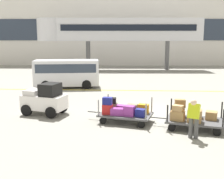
{
  "coord_description": "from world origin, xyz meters",
  "views": [
    {
      "loc": [
        -1.43,
        -13.29,
        3.78
      ],
      "look_at": [
        -1.6,
        0.81,
        1.14
      ],
      "focal_mm": 44.66,
      "sensor_mm": 36.0,
      "label": 1
    }
  ],
  "objects_px": {
    "baggage_tug": "(45,100)",
    "baggage_handler": "(194,117)",
    "baggage_cart_lead": "(124,111)",
    "shuttle_van": "(67,71)",
    "baggage_cart_middle": "(191,116)"
  },
  "relations": [
    {
      "from": "baggage_cart_lead",
      "to": "baggage_cart_middle",
      "type": "xyz_separation_m",
      "value": [
        2.8,
        -0.88,
        0.01
      ]
    },
    {
      "from": "baggage_handler",
      "to": "shuttle_van",
      "type": "xyz_separation_m",
      "value": [
        -6.64,
        11.01,
        0.37
      ]
    },
    {
      "from": "baggage_tug",
      "to": "shuttle_van",
      "type": "bearing_deg",
      "value": 91.57
    },
    {
      "from": "baggage_tug",
      "to": "baggage_cart_lead",
      "type": "xyz_separation_m",
      "value": [
        3.88,
        -1.28,
        -0.22
      ]
    },
    {
      "from": "baggage_cart_lead",
      "to": "baggage_handler",
      "type": "height_order",
      "value": "baggage_handler"
    },
    {
      "from": "baggage_cart_lead",
      "to": "baggage_cart_middle",
      "type": "bearing_deg",
      "value": -17.48
    },
    {
      "from": "baggage_cart_middle",
      "to": "baggage_handler",
      "type": "distance_m",
      "value": 1.27
    },
    {
      "from": "baggage_tug",
      "to": "baggage_handler",
      "type": "distance_m",
      "value": 7.26
    },
    {
      "from": "baggage_cart_lead",
      "to": "shuttle_van",
      "type": "relative_size",
      "value": 0.62
    },
    {
      "from": "baggage_cart_lead",
      "to": "shuttle_van",
      "type": "xyz_separation_m",
      "value": [
        -4.09,
        8.93,
        0.71
      ]
    },
    {
      "from": "baggage_cart_lead",
      "to": "baggage_cart_middle",
      "type": "distance_m",
      "value": 2.94
    },
    {
      "from": "baggage_cart_lead",
      "to": "shuttle_van",
      "type": "bearing_deg",
      "value": 114.62
    },
    {
      "from": "baggage_tug",
      "to": "baggage_handler",
      "type": "bearing_deg",
      "value": -27.61
    },
    {
      "from": "baggage_cart_middle",
      "to": "shuttle_van",
      "type": "bearing_deg",
      "value": 125.1
    },
    {
      "from": "baggage_handler",
      "to": "shuttle_van",
      "type": "distance_m",
      "value": 12.87
    }
  ]
}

